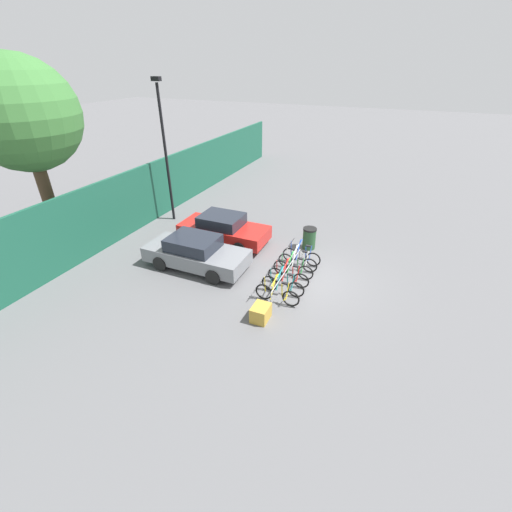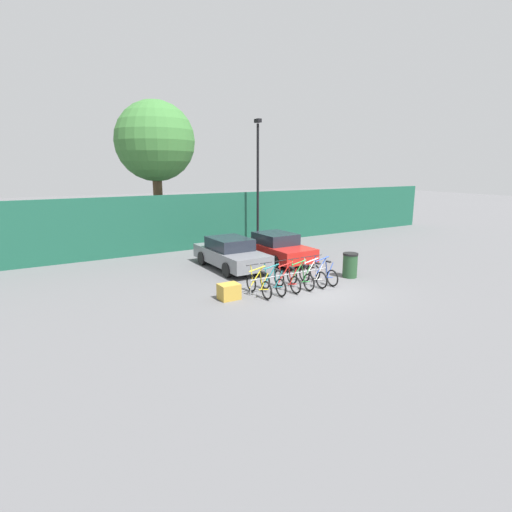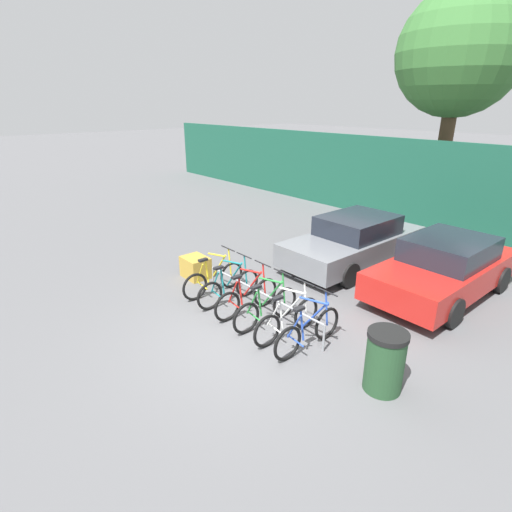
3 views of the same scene
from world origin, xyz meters
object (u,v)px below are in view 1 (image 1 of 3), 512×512
bicycle_red (288,277)px  bicycle_blue (301,256)px  car_grey (196,252)px  car_red (223,229)px  bicycle_green (293,269)px  bicycle_yellow (277,294)px  bicycle_white (298,262)px  bicycle_teal (283,285)px  cargo_crate (261,313)px  bike_rack (287,270)px  tree_behind_hoarding (22,116)px  lamp_post (165,148)px  trash_bin (309,238)px

bicycle_red → bicycle_blue: bearing=-0.1°
car_grey → car_red: (2.53, 0.03, -0.00)m
bicycle_green → bicycle_blue: size_ratio=1.00×
bicycle_yellow → bicycle_white: bearing=-3.8°
bicycle_red → bicycle_white: same height
bicycle_teal → cargo_crate: bearing=175.6°
bicycle_red → bicycle_white: bearing=-0.1°
bike_rack → bicycle_teal: size_ratio=2.09×
bicycle_yellow → tree_behind_hoarding: bearing=86.6°
bicycle_green → lamp_post: bearing=71.9°
trash_bin → car_red: bearing=104.3°
bicycle_red → car_grey: (-0.24, 4.05, 0.31)m
bike_rack → bicycle_red: bearing=-150.5°
bicycle_teal → bicycle_red: bearing=1.7°
bicycle_white → tree_behind_hoarding: (-2.55, 10.77, 5.49)m
bicycle_blue → car_red: car_red is taller
car_grey → bicycle_green: bearing=-78.0°
bicycle_red → bicycle_green: same height
car_grey → bicycle_yellow: bearing=-103.9°
bicycle_yellow → car_red: size_ratio=0.40×
bicycle_yellow → car_red: bearing=45.3°
bicycle_red → bicycle_blue: same height
bicycle_teal → lamp_post: size_ratio=0.24×
car_red → lamp_post: 5.23m
car_grey → car_red: size_ratio=1.03×
bike_rack → bicycle_blue: (1.51, -0.15, -0.11)m
bicycle_blue → car_grey: size_ratio=0.39×
bicycle_white → car_grey: size_ratio=0.39×
bike_rack → lamp_post: bearing=66.7°
bicycle_red → car_red: 4.68m
bike_rack → bicycle_white: 0.99m
bicycle_blue → lamp_post: bearing=75.6°
bike_rack → bicycle_white: (0.97, -0.15, -0.11)m
bicycle_yellow → tree_behind_hoarding: tree_behind_hoarding is taller
bicycle_green → tree_behind_hoarding: (-1.94, 10.77, 5.49)m
bicycle_blue → bicycle_teal: bearing=178.7°
car_grey → lamp_post: bearing=45.4°
lamp_post → cargo_crate: bearing=-127.5°
bicycle_teal → bicycle_green: size_ratio=1.00×
trash_bin → tree_behind_hoarding: tree_behind_hoarding is taller
bicycle_green → bike_rack: bearing=159.9°
bike_rack → lamp_post: (3.36, 7.83, 3.43)m
lamp_post → bicycle_teal: bearing=-118.2°
bicycle_yellow → car_red: 5.40m
bicycle_green → cargo_crate: bearing=179.0°
bicycle_white → lamp_post: size_ratio=0.24×
bicycle_blue → lamp_post: (1.85, 7.97, 3.54)m
bicycle_blue → tree_behind_hoarding: tree_behind_hoarding is taller
car_grey → lamp_post: size_ratio=0.62×
bicycle_white → trash_bin: size_ratio=1.66×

